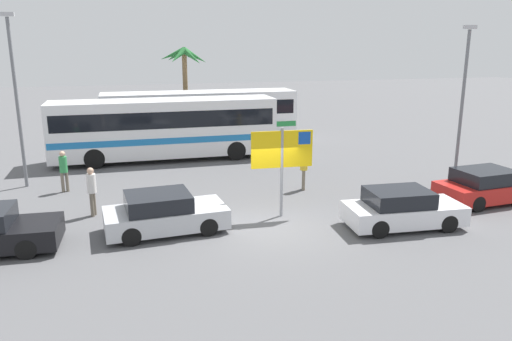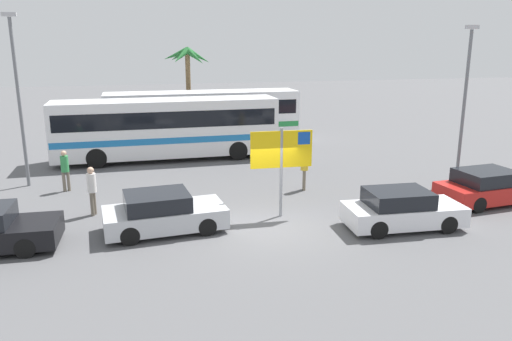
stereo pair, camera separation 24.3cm
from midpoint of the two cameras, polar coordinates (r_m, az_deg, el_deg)
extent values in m
plane|color=#565659|center=(16.93, 1.30, -6.53)|extent=(120.00, 120.00, 0.00)
cube|color=white|center=(26.66, -10.65, 4.87)|extent=(11.52, 2.43, 2.90)
cube|color=black|center=(26.58, -10.70, 6.04)|extent=(11.06, 2.45, 0.84)
cube|color=#1E70B7|center=(26.75, -10.59, 3.80)|extent=(11.41, 2.45, 0.32)
cylinder|color=black|center=(28.43, -3.52, 3.17)|extent=(1.00, 0.28, 1.00)
cylinder|color=black|center=(26.35, -2.56, 2.28)|extent=(1.00, 0.28, 1.00)
cylinder|color=black|center=(27.92, -18.04, 2.27)|extent=(1.00, 0.28, 1.00)
cylinder|color=black|center=(25.80, -18.24, 1.29)|extent=(1.00, 0.28, 1.00)
cube|color=white|center=(30.56, -6.61, 6.23)|extent=(11.52, 2.43, 2.90)
cube|color=black|center=(30.49, -6.64, 7.26)|extent=(11.06, 2.45, 0.84)
cube|color=#23843D|center=(30.64, -6.59, 5.29)|extent=(11.41, 2.45, 0.32)
cylinder|color=black|center=(32.51, -0.59, 4.64)|extent=(1.00, 0.28, 1.00)
cylinder|color=black|center=(30.45, 0.44, 3.96)|extent=(1.00, 0.28, 1.00)
cylinder|color=black|center=(31.52, -13.29, 3.93)|extent=(1.00, 0.28, 1.00)
cylinder|color=black|center=(29.38, -13.13, 3.19)|extent=(1.00, 0.28, 1.00)
cylinder|color=gray|center=(17.56, 2.56, -0.27)|extent=(0.11, 0.11, 3.20)
cube|color=yellow|center=(17.36, 2.59, 2.44)|extent=(2.20, 0.18, 1.30)
cube|color=#1447A8|center=(17.51, 5.14, 3.73)|extent=(0.44, 0.09, 0.44)
cube|color=silver|center=(17.50, 16.15, -4.72)|extent=(4.00, 1.93, 0.64)
cube|color=black|center=(17.22, 15.59, -2.96)|extent=(2.12, 1.68, 0.52)
cylinder|color=black|center=(18.76, 18.33, -4.19)|extent=(0.61, 0.20, 0.60)
cylinder|color=black|center=(17.52, 20.79, -5.72)|extent=(0.61, 0.20, 0.60)
cylinder|color=black|center=(17.72, 11.48, -4.82)|extent=(0.61, 0.20, 0.60)
cylinder|color=black|center=(16.40, 13.55, -6.54)|extent=(0.61, 0.20, 0.60)
cube|color=#B7BABF|center=(16.72, -10.66, -5.29)|extent=(4.06, 2.18, 0.64)
cube|color=black|center=(16.51, -11.56, -3.47)|extent=(2.17, 1.88, 0.52)
cylinder|color=black|center=(17.79, -7.22, -4.55)|extent=(0.61, 0.21, 0.60)
cylinder|color=black|center=(16.20, -5.87, -6.45)|extent=(0.61, 0.21, 0.60)
cylinder|color=black|center=(17.47, -15.04, -5.31)|extent=(0.61, 0.21, 0.60)
cylinder|color=black|center=(15.85, -14.49, -7.34)|extent=(0.61, 0.21, 0.60)
cube|color=red|center=(21.37, 24.71, -2.02)|extent=(4.15, 2.11, 0.64)
cube|color=black|center=(21.06, 24.40, -0.58)|extent=(2.22, 1.80, 0.52)
cylinder|color=black|center=(22.83, 25.48, -1.59)|extent=(0.61, 0.21, 0.60)
cylinder|color=black|center=(21.16, 20.71, -2.30)|extent=(0.61, 0.21, 0.60)
cylinder|color=black|center=(20.02, 23.71, -3.53)|extent=(0.61, 0.21, 0.60)
cylinder|color=black|center=(17.50, -24.07, -6.09)|extent=(0.61, 0.19, 0.60)
cylinder|color=black|center=(15.97, -25.19, -8.16)|extent=(0.61, 0.19, 0.60)
cylinder|color=#706656|center=(21.18, 5.11, -1.01)|extent=(0.13, 0.13, 0.86)
cylinder|color=#706656|center=(21.01, 5.13, -1.14)|extent=(0.13, 0.13, 0.86)
cylinder|color=gold|center=(20.90, 5.17, 0.97)|extent=(0.32, 0.32, 0.68)
sphere|color=tan|center=(20.80, 5.20, 2.20)|extent=(0.23, 0.23, 0.23)
cylinder|color=#706656|center=(22.23, -21.52, -1.27)|extent=(0.13, 0.13, 0.84)
cylinder|color=#706656|center=(22.26, -21.07, -1.20)|extent=(0.13, 0.13, 0.84)
cylinder|color=#338E4C|center=(22.06, -21.47, 0.65)|extent=(0.32, 0.32, 0.67)
sphere|color=tan|center=(21.97, -21.58, 1.78)|extent=(0.23, 0.23, 0.23)
cylinder|color=#706656|center=(18.94, -18.36, -3.59)|extent=(0.13, 0.13, 0.87)
cylinder|color=#706656|center=(18.78, -18.58, -3.76)|extent=(0.13, 0.13, 0.87)
cylinder|color=silver|center=(18.64, -18.66, -1.41)|extent=(0.32, 0.32, 0.69)
sphere|color=tan|center=(18.53, -18.77, -0.04)|extent=(0.23, 0.23, 0.23)
cylinder|color=slate|center=(23.18, -25.88, 6.74)|extent=(0.14, 0.14, 7.04)
cube|color=#B2B2B7|center=(23.06, -26.90, 15.65)|extent=(0.56, 0.20, 0.16)
cylinder|color=slate|center=(23.51, 22.17, 6.63)|extent=(0.14, 0.14, 6.57)
cube|color=#B2B2B7|center=(23.35, 22.99, 14.86)|extent=(0.56, 0.20, 0.16)
cylinder|color=brown|center=(33.84, -8.25, 8.58)|extent=(0.32, 0.32, 5.33)
cone|color=#23662D|center=(33.76, -7.18, 12.82)|extent=(1.64, 0.46, 1.17)
cone|color=#23662D|center=(34.42, -8.12, 13.04)|extent=(0.99, 1.73, 0.94)
cone|color=#23662D|center=(34.19, -9.33, 12.86)|extent=(1.40, 1.56, 1.07)
cone|color=#23662D|center=(33.66, -9.74, 12.90)|extent=(1.71, 0.59, 0.98)
cone|color=#23662D|center=(33.07, -9.13, 12.78)|extent=(1.41, 1.54, 1.11)
cone|color=#23662D|center=(33.18, -7.54, 12.75)|extent=(1.33, 1.56, 1.19)
camera|label=1|loc=(0.12, -90.37, -0.09)|focal=35.00mm
camera|label=2|loc=(0.12, 89.63, 0.09)|focal=35.00mm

